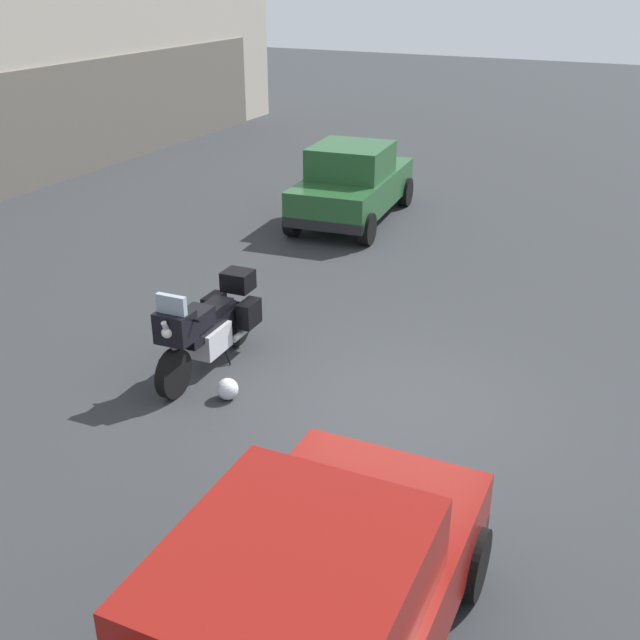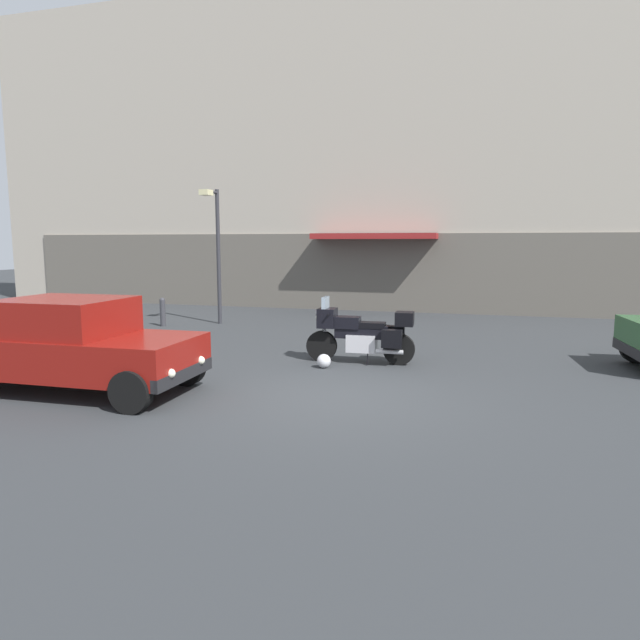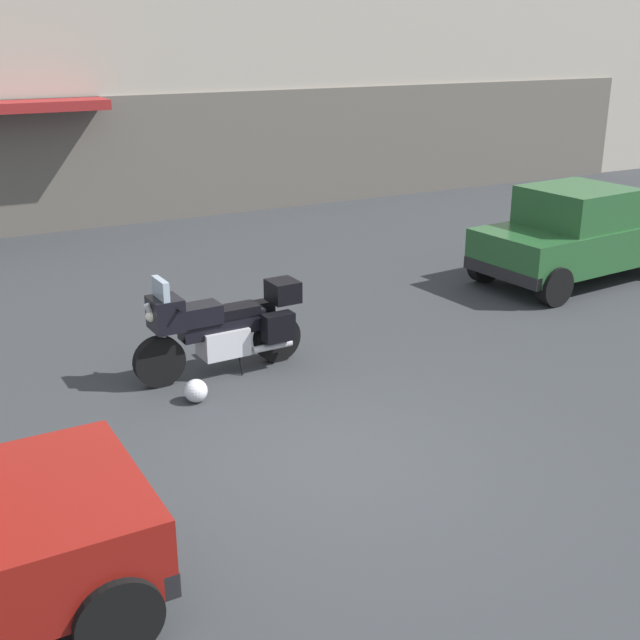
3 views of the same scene
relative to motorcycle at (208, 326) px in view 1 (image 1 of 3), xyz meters
The scene contains 4 objects.
ground_plane 2.76m from the motorcycle, 88.90° to the right, with size 80.00×80.00×0.00m, color #2D3033.
motorcycle is the anchor object (origin of this frame).
helmet 1.04m from the motorcycle, 132.97° to the right, with size 0.28×0.28×0.28m, color silver.
car_hatchback_near 7.01m from the motorcycle, ahead, with size 3.98×2.09×1.64m.
Camera 1 is at (-7.73, -2.68, 4.98)m, focal length 43.00 mm.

